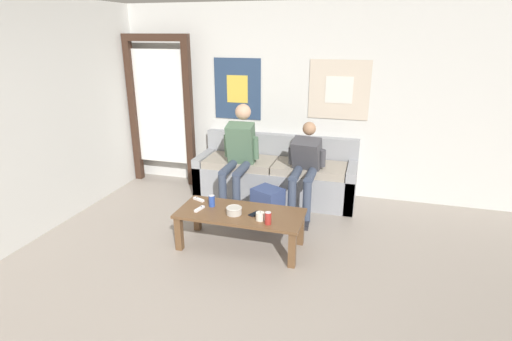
{
  "coord_description": "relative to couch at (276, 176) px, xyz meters",
  "views": [
    {
      "loc": [
        1.15,
        -2.35,
        2.18
      ],
      "look_at": [
        -0.04,
        1.75,
        0.69
      ],
      "focal_mm": 28.0,
      "sensor_mm": 36.0,
      "label": 1
    }
  ],
  "objects": [
    {
      "name": "person_seated_teen",
      "position": [
        0.46,
        -0.38,
        0.32
      ],
      "size": [
        0.47,
        0.83,
        1.12
      ],
      "color": "#384256",
      "rests_on": "ground_plane"
    },
    {
      "name": "pillar_candle",
      "position": [
        0.21,
        -1.56,
        0.15
      ],
      "size": [
        0.09,
        0.09,
        0.09
      ],
      "color": "silver",
      "rests_on": "coffee_table"
    },
    {
      "name": "ground_plane",
      "position": [
        0.02,
        -2.66,
        -0.3
      ],
      "size": [
        18.0,
        18.0,
        0.0
      ],
      "primitive_type": "plane",
      "color": "gray"
    },
    {
      "name": "ceramic_bowl",
      "position": [
        -0.08,
        -1.5,
        0.15
      ],
      "size": [
        0.16,
        0.16,
        0.08
      ],
      "color": "#B7B2A8",
      "rests_on": "coffee_table"
    },
    {
      "name": "coffee_table",
      "position": [
        -0.04,
        -1.43,
        0.04
      ],
      "size": [
        1.31,
        0.57,
        0.4
      ],
      "color": "brown",
      "rests_on": "ground_plane"
    },
    {
      "name": "couch",
      "position": [
        0.0,
        0.0,
        0.0
      ],
      "size": [
        2.15,
        0.72,
        0.82
      ],
      "color": "gray",
      "rests_on": "ground_plane"
    },
    {
      "name": "backpack",
      "position": [
        0.08,
        -0.78,
        -0.1
      ],
      "size": [
        0.41,
        0.4,
        0.42
      ],
      "color": "navy",
      "rests_on": "ground_plane"
    },
    {
      "name": "person_seated_adult",
      "position": [
        -0.41,
        -0.36,
        0.42
      ],
      "size": [
        0.47,
        0.87,
        1.3
      ],
      "color": "#384256",
      "rests_on": "ground_plane"
    },
    {
      "name": "game_controller_near_right",
      "position": [
        -0.57,
        -1.27,
        0.12
      ],
      "size": [
        0.15,
        0.09,
        0.03
      ],
      "color": "white",
      "rests_on": "coffee_table"
    },
    {
      "name": "drink_can_red",
      "position": [
        0.31,
        -1.62,
        0.17
      ],
      "size": [
        0.07,
        0.07,
        0.12
      ],
      "color": "maroon",
      "rests_on": "coffee_table"
    },
    {
      "name": "door_frame",
      "position": [
        -1.76,
        0.15,
        0.9
      ],
      "size": [
        1.0,
        0.1,
        2.15
      ],
      "color": "#382319",
      "rests_on": "ground_plane"
    },
    {
      "name": "game_controller_near_left",
      "position": [
        -0.47,
        -1.5,
        0.12
      ],
      "size": [
        0.07,
        0.15,
        0.03
      ],
      "color": "white",
      "rests_on": "coffee_table"
    },
    {
      "name": "cell_phone",
      "position": [
        0.13,
        -1.44,
        0.11
      ],
      "size": [
        0.12,
        0.15,
        0.01
      ],
      "color": "black",
      "rests_on": "coffee_table"
    },
    {
      "name": "wall_back",
      "position": [
        0.02,
        0.36,
        0.98
      ],
      "size": [
        10.0,
        0.07,
        2.55
      ],
      "color": "silver",
      "rests_on": "ground_plane"
    },
    {
      "name": "drink_can_blue",
      "position": [
        -0.37,
        -1.38,
        0.17
      ],
      "size": [
        0.07,
        0.07,
        0.12
      ],
      "color": "#28479E",
      "rests_on": "coffee_table"
    }
  ]
}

